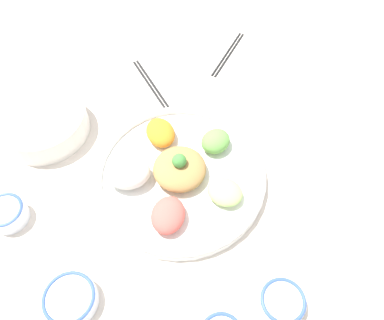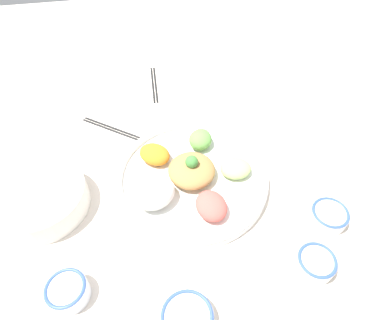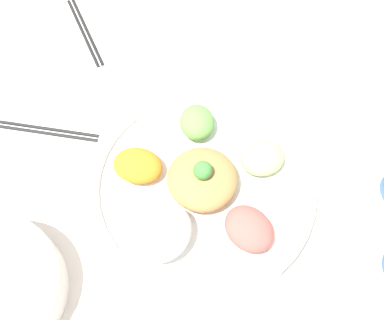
{
  "view_description": "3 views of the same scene",
  "coord_description": "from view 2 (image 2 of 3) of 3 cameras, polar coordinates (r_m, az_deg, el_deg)",
  "views": [
    {
      "loc": [
        0.23,
        -0.41,
        0.77
      ],
      "look_at": [
        0.05,
        -0.01,
        0.08
      ],
      "focal_mm": 35.0,
      "sensor_mm": 36.0,
      "label": 1
    },
    {
      "loc": [
        -0.07,
        -0.53,
        0.69
      ],
      "look_at": [
        0.03,
        0.01,
        0.05
      ],
      "focal_mm": 30.0,
      "sensor_mm": 36.0,
      "label": 2
    },
    {
      "loc": [
        -0.14,
        -0.3,
        0.74
      ],
      "look_at": [
        0.03,
        0.03,
        0.03
      ],
      "focal_mm": 42.0,
      "sensor_mm": 36.0,
      "label": 3
    }
  ],
  "objects": [
    {
      "name": "chopsticks_pair_near",
      "position": [
        1.18,
        -6.74,
        13.3
      ],
      "size": [
        0.03,
        0.21,
        0.01
      ],
      "rotation": [
        0.0,
        0.0,
        4.67
      ],
      "color": "black",
      "rests_on": "ground_plane"
    },
    {
      "name": "sauce_bowl_red",
      "position": [
        0.84,
        23.18,
        -9.04
      ],
      "size": [
        0.09,
        0.09,
        0.04
      ],
      "color": "white",
      "rests_on": "ground_plane"
    },
    {
      "name": "rice_bowl_plain",
      "position": [
        0.77,
        21.12,
        -16.71
      ],
      "size": [
        0.08,
        0.08,
        0.04
      ],
      "color": "white",
      "rests_on": "ground_plane"
    },
    {
      "name": "salad_platter",
      "position": [
        0.84,
        -0.26,
        -2.87
      ],
      "size": [
        0.4,
        0.4,
        0.1
      ],
      "color": "white",
      "rests_on": "ground_plane"
    },
    {
      "name": "serving_spoon_extra",
      "position": [
        0.73,
        -8.02,
        -20.66
      ],
      "size": [
        0.08,
        0.11,
        0.01
      ],
      "rotation": [
        0.0,
        0.0,
        5.27
      ],
      "color": "beige",
      "rests_on": "ground_plane"
    },
    {
      "name": "chopsticks_pair_far",
      "position": [
        1.02,
        -14.24,
        5.55
      ],
      "size": [
        0.17,
        0.13,
        0.01
      ],
      "rotation": [
        0.0,
        0.0,
        5.65
      ],
      "color": "black",
      "rests_on": "ground_plane"
    },
    {
      "name": "sauce_bowl_dark",
      "position": [
        0.69,
        -0.86,
        -26.37
      ],
      "size": [
        0.1,
        0.1,
        0.04
      ],
      "color": "white",
      "rests_on": "ground_plane"
    },
    {
      "name": "ground_plane",
      "position": [
        0.87,
        -1.73,
        -2.99
      ],
      "size": [
        2.4,
        2.4,
        0.0
      ],
      "primitive_type": "plane",
      "color": "silver"
    },
    {
      "name": "rice_bowl_blue",
      "position": [
        0.74,
        -21.24,
        -20.91
      ],
      "size": [
        0.08,
        0.08,
        0.05
      ],
      "color": "white",
      "rests_on": "ground_plane"
    },
    {
      "name": "serving_spoon_main",
      "position": [
        1.12,
        4.98,
        11.15
      ],
      "size": [
        0.04,
        0.14,
        0.01
      ],
      "rotation": [
        0.0,
        0.0,
        4.66
      ],
      "color": "beige",
      "rests_on": "ground_plane"
    },
    {
      "name": "side_serving_bowl",
      "position": [
        0.86,
        -25.27,
        -6.1
      ],
      "size": [
        0.22,
        0.22,
        0.07
      ],
      "color": "silver",
      "rests_on": "ground_plane"
    }
  ]
}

